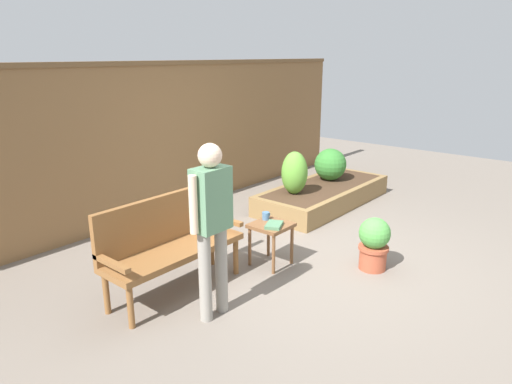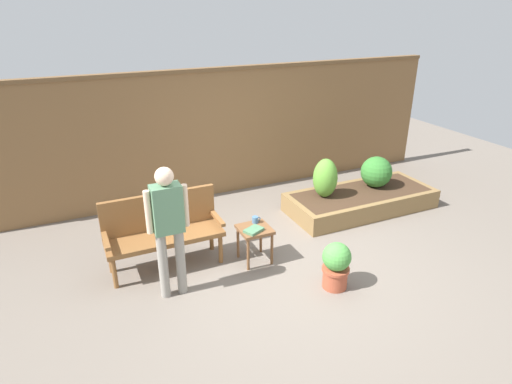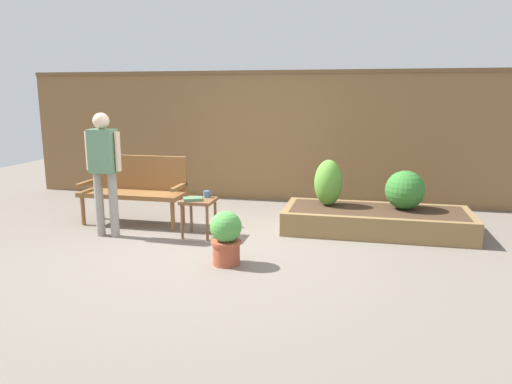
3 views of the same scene
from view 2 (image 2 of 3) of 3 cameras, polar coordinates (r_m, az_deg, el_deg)
name	(u,v)px [view 2 (image 2 of 3)]	position (r m, az deg, el deg)	size (l,w,h in m)	color
ground_plane	(289,266)	(5.68, 4.35, -9.59)	(14.00, 14.00, 0.00)	#70665B
fence_back	(217,133)	(7.41, -5.15, 7.76)	(8.40, 0.14, 2.16)	brown
garden_bench	(162,226)	(5.56, -12.18, -4.36)	(1.44, 0.48, 0.94)	brown
side_table	(255,234)	(5.57, -0.17, -5.48)	(0.40, 0.40, 0.48)	brown
cup_on_table	(255,220)	(5.64, -0.08, -3.65)	(0.12, 0.08, 0.09)	teal
book_on_table	(254,230)	(5.44, -0.30, -5.02)	(0.23, 0.16, 0.04)	#4C7A56
potted_boxwood	(336,264)	(5.21, 10.46, -9.31)	(0.34, 0.34, 0.58)	#A84C33
raised_planter_bed	(361,200)	(7.27, 13.54, -1.08)	(2.40, 1.00, 0.30)	olive
shrub_near_bench	(325,178)	(6.81, 9.06, 1.82)	(0.38, 0.38, 0.62)	brown
shrub_far_corner	(376,172)	(7.40, 15.49, 2.56)	(0.51, 0.51, 0.51)	brown
person_by_bench	(168,222)	(4.79, -11.43, -3.86)	(0.47, 0.20, 1.56)	gray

